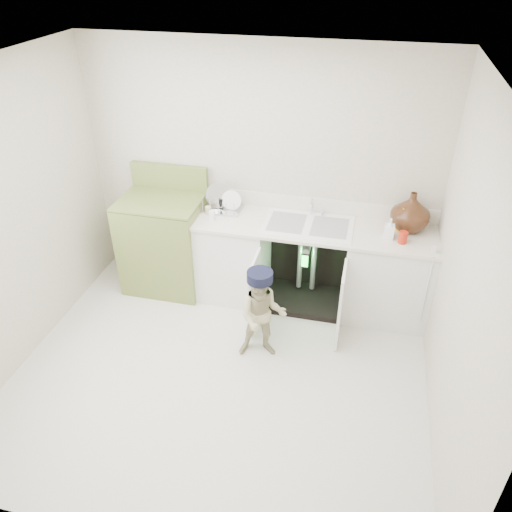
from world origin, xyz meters
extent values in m
plane|color=beige|center=(0.00, 0.00, 0.00)|extent=(3.50, 3.50, 0.00)
cube|color=beige|center=(0.00, 1.50, 1.25)|extent=(3.50, 2.50, 0.02)
cube|color=beige|center=(0.00, -1.50, 1.25)|extent=(3.50, 2.50, 0.02)
cube|color=beige|center=(-1.75, 0.00, 1.25)|extent=(2.50, 3.00, 0.02)
cube|color=beige|center=(1.75, 0.00, 1.25)|extent=(2.50, 3.00, 0.02)
plane|color=white|center=(0.00, 0.00, 2.50)|extent=(3.50, 3.50, 0.00)
cube|color=white|center=(-0.25, 1.20, 0.43)|extent=(0.80, 0.60, 0.86)
cube|color=white|center=(1.35, 1.20, 0.43)|extent=(0.80, 0.60, 0.86)
cube|color=black|center=(0.55, 1.47, 0.43)|extent=(0.80, 0.06, 0.86)
cube|color=black|center=(0.55, 1.20, 0.03)|extent=(0.80, 0.60, 0.06)
cylinder|color=gray|center=(0.48, 1.30, 0.45)|extent=(0.05, 0.05, 0.70)
cylinder|color=gray|center=(0.62, 1.30, 0.45)|extent=(0.05, 0.05, 0.70)
cylinder|color=gray|center=(0.55, 1.25, 0.62)|extent=(0.07, 0.18, 0.07)
cube|color=white|center=(0.15, 0.70, 0.40)|extent=(0.03, 0.40, 0.76)
cube|color=white|center=(0.95, 0.70, 0.40)|extent=(0.02, 0.40, 0.76)
cube|color=silver|center=(0.55, 1.20, 0.89)|extent=(2.44, 0.64, 0.03)
cube|color=silver|center=(0.55, 1.49, 0.98)|extent=(2.44, 0.02, 0.15)
cube|color=white|center=(0.55, 1.20, 0.90)|extent=(0.85, 0.55, 0.02)
cube|color=gray|center=(0.34, 1.20, 0.91)|extent=(0.34, 0.40, 0.01)
cube|color=gray|center=(0.76, 1.20, 0.91)|extent=(0.34, 0.40, 0.01)
cylinder|color=silver|center=(0.55, 1.42, 0.99)|extent=(0.03, 0.03, 0.17)
cylinder|color=silver|center=(0.55, 1.36, 1.06)|extent=(0.02, 0.14, 0.02)
cylinder|color=silver|center=(0.66, 1.42, 0.94)|extent=(0.04, 0.04, 0.06)
cylinder|color=silver|center=(1.68, 0.89, 0.55)|extent=(0.01, 0.01, 0.70)
cube|color=silver|center=(1.68, 0.98, 0.93)|extent=(0.04, 0.02, 0.06)
cube|color=silver|center=(-0.34, 1.32, 0.91)|extent=(0.41, 0.27, 0.02)
cylinder|color=silver|center=(-0.38, 1.34, 0.98)|extent=(0.25, 0.09, 0.25)
cylinder|color=white|center=(-0.24, 1.32, 0.97)|extent=(0.20, 0.05, 0.20)
cylinder|color=silver|center=(-0.51, 1.22, 0.98)|extent=(0.01, 0.01, 0.12)
cylinder|color=silver|center=(-0.43, 1.22, 0.98)|extent=(0.01, 0.01, 0.12)
cylinder|color=silver|center=(-0.34, 1.22, 0.98)|extent=(0.01, 0.01, 0.12)
cylinder|color=silver|center=(-0.26, 1.22, 0.98)|extent=(0.01, 0.01, 0.12)
cylinder|color=silver|center=(-0.18, 1.22, 0.98)|extent=(0.01, 0.01, 0.12)
imported|color=#4C3115|center=(1.47, 1.34, 1.09)|extent=(0.36, 0.36, 0.37)
imported|color=orange|center=(1.39, 1.30, 1.02)|extent=(0.10, 0.10, 0.25)
imported|color=white|center=(1.29, 1.14, 1.00)|extent=(0.09, 0.09, 0.19)
cylinder|color=#B2220F|center=(1.42, 1.08, 0.96)|extent=(0.08, 0.08, 0.11)
cylinder|color=#BA2E10|center=(-0.62, 1.28, 0.95)|extent=(0.05, 0.05, 0.10)
cylinder|color=#C8B592|center=(-0.44, 1.20, 0.94)|extent=(0.06, 0.06, 0.08)
cylinder|color=black|center=(-0.34, 1.32, 0.96)|extent=(0.04, 0.04, 0.12)
cube|color=white|center=(-0.37, 1.10, 0.95)|extent=(0.05, 0.05, 0.09)
cube|color=olive|center=(-0.93, 1.18, 0.49)|extent=(0.82, 0.65, 0.99)
cube|color=olive|center=(-0.93, 1.18, 1.00)|extent=(0.82, 0.65, 0.02)
cube|color=olive|center=(-0.93, 1.46, 1.14)|extent=(0.82, 0.06, 0.26)
cylinder|color=black|center=(-1.14, 1.02, 1.00)|extent=(0.18, 0.18, 0.02)
cylinder|color=silver|center=(-1.14, 1.02, 1.01)|extent=(0.21, 0.21, 0.01)
cylinder|color=black|center=(-1.14, 1.33, 1.00)|extent=(0.18, 0.18, 0.02)
cylinder|color=silver|center=(-1.14, 1.33, 1.01)|extent=(0.21, 0.21, 0.01)
cylinder|color=black|center=(-0.73, 1.02, 1.00)|extent=(0.18, 0.18, 0.02)
cylinder|color=silver|center=(-0.73, 1.02, 1.01)|extent=(0.21, 0.21, 0.01)
cylinder|color=black|center=(-0.73, 1.33, 1.00)|extent=(0.18, 0.18, 0.02)
cylinder|color=silver|center=(-0.73, 1.33, 1.01)|extent=(0.21, 0.21, 0.01)
imported|color=tan|center=(0.30, 0.35, 0.44)|extent=(0.49, 0.41, 0.87)
cylinder|color=black|center=(0.30, 0.35, 0.84)|extent=(0.26, 0.26, 0.09)
cube|color=black|center=(0.28, 0.44, 0.81)|extent=(0.19, 0.13, 0.01)
cube|color=black|center=(0.58, 0.86, 0.72)|extent=(0.07, 0.01, 0.14)
cube|color=#26F23F|center=(0.58, 0.85, 0.72)|extent=(0.06, 0.00, 0.12)
camera|label=1|loc=(1.02, -2.93, 3.22)|focal=35.00mm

